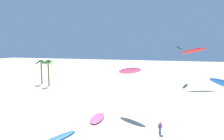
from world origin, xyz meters
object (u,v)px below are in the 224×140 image
Objects in this scene: palm_tree_0 at (41,64)px; palm_tree_1 at (48,64)px; flying_kite_0 at (129,71)px; flying_kite_1 at (194,51)px; flying_kite_2 at (179,48)px; grounded_kite_2 at (57,139)px; grounded_kite_0 at (97,118)px; person_near_right at (160,127)px.

palm_tree_0 is 4.44m from palm_tree_1.
flying_kite_0 is 28.12m from flying_kite_1.
grounded_kite_2 is at bearing -110.98° from flying_kite_2.
palm_tree_1 is 39.75m from flying_kite_2.
flying_kite_1 is (13.02, 24.75, 3.00)m from flying_kite_0.
flying_kite_2 is (39.85, 14.61, 4.78)m from palm_tree_0.
flying_kite_0 is 1.81× the size of grounded_kite_0.
flying_kite_1 reaches higher than grounded_kite_2.
grounded_kite_2 is (-19.48, -35.95, -10.02)m from flying_kite_1.
palm_tree_0 is 36.60m from grounded_kite_2.
palm_tree_0 is 44.41m from flying_kite_1.
flying_kite_2 is (-3.48, 5.77, 0.72)m from flying_kite_1.
grounded_kite_2 is (-16.00, -41.72, -10.73)m from flying_kite_2.
grounded_kite_0 is 2.86× the size of person_near_right.
flying_kite_1 is 2.52× the size of grounded_kite_0.
flying_kite_0 is at bearing -28.00° from palm_tree_1.
flying_kite_0 is 9.07m from grounded_kite_0.
palm_tree_0 is 0.90× the size of flying_kite_0.
flying_kite_1 is (39.33, 10.75, 3.94)m from palm_tree_1.
flying_kite_2 is (35.85, 16.53, 4.65)m from palm_tree_1.
grounded_kite_0 is (-4.07, -4.13, -6.97)m from flying_kite_0.
palm_tree_0 is 42.19m from person_near_right.
grounded_kite_0 is at bearing -111.44° from flying_kite_2.
person_near_right is (31.59, -20.12, -5.35)m from palm_tree_1.
palm_tree_1 is 29.82m from flying_kite_0.
flying_kite_0 is 32.19m from flying_kite_2.
flying_kite_1 is at bearing -58.93° from flying_kite_2.
grounded_kite_0 is at bearing 71.32° from grounded_kite_2.
flying_kite_0 is at bearing -117.74° from flying_kite_1.
flying_kite_2 is at bearing 20.13° from palm_tree_0.
palm_tree_1 is at bearing 140.84° from grounded_kite_0.
flying_kite_2 is at bearing 68.56° from grounded_kite_0.
flying_kite_0 is at bearing 60.02° from grounded_kite_2.
grounded_kite_2 is (23.85, -27.12, -5.95)m from palm_tree_0.
palm_tree_0 is at bearing -168.48° from flying_kite_1.
grounded_kite_2 is 12.81m from person_near_right.
palm_tree_1 reaches higher than person_near_right.
flying_kite_1 reaches higher than palm_tree_0.
flying_kite_1 reaches higher than person_near_right.
person_near_right reaches higher than grounded_kite_0.
flying_kite_2 is at bearing 24.75° from palm_tree_1.
flying_kite_1 is at bearing 59.38° from grounded_kite_0.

